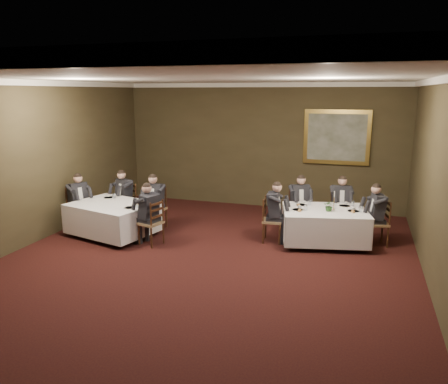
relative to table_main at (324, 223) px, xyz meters
The scene contains 29 objects.
ground 3.10m from the table_main, 132.98° to the right, with size 10.00×10.00×0.00m, color black.
ceiling 4.33m from the table_main, 132.98° to the right, with size 8.00×10.00×0.10m, color silver.
back_wall 3.70m from the table_main, 127.19° to the left, with size 8.00×0.10×3.50m, color #372F1B.
left_wall 6.62m from the table_main, 159.78° to the right, with size 0.10×10.00×3.50m, color #372F1B.
right_wall 3.22m from the table_main, 49.61° to the right, with size 0.10×10.00×3.50m, color #372F1B.
crown_molding 4.28m from the table_main, 132.98° to the right, with size 8.00×10.00×0.12m.
table_main is the anchor object (origin of this frame).
table_second 4.79m from the table_main, 168.53° to the right, with size 2.12×1.79×0.67m.
chair_main_backleft 1.05m from the table_main, 130.18° to the left, with size 0.58×0.57×1.00m.
diner_main_backleft 1.03m from the table_main, 130.35° to the left, with size 0.57×0.60×1.35m.
chair_main_backright 1.05m from the table_main, 74.86° to the left, with size 0.52×0.51×1.00m.
diner_main_backright 1.03m from the table_main, 74.56° to the left, with size 0.50×0.56×1.35m.
chair_main_endleft 1.15m from the table_main, 167.62° to the right, with size 0.46×0.48×1.00m.
diner_main_endleft 1.13m from the table_main, 167.55° to the right, with size 0.51×0.45×1.35m.
chair_main_endright 1.15m from the table_main, 12.49° to the left, with size 0.52×0.54×1.00m.
diner_main_endright 1.13m from the table_main, 12.45° to the left, with size 0.57×0.51×1.35m.
chair_sec_backleft 4.95m from the table_main, behind, with size 0.58×0.57×1.00m.
diner_sec_backleft 4.95m from the table_main, behind, with size 0.56×0.60×1.35m.
chair_sec_backright 4.00m from the table_main, behind, with size 0.45×0.43×1.00m.
diner_sec_backright 3.99m from the table_main, behind, with size 0.43×0.49×1.35m.
chair_sec_endright 3.77m from the table_main, 160.94° to the right, with size 0.52×0.54×1.00m.
diner_sec_endright 3.78m from the table_main, 161.04° to the right, with size 0.57×0.52×1.35m.
chair_sec_endleft 5.86m from the table_main, behind, with size 0.56×0.57×1.00m.
diner_sec_endleft 5.85m from the table_main, behind, with size 0.60×0.56×1.35m.
centerpiece 0.46m from the table_main, 46.53° to the right, with size 0.23×0.20×0.26m, color #2D5926.
candlestick 0.50m from the table_main, 17.59° to the left, with size 0.06×0.06×0.42m.
place_setting_table_main 0.67m from the table_main, 149.81° to the left, with size 0.33×0.31×0.14m.
place_setting_table_second 5.06m from the table_main, behind, with size 0.33×0.31×0.14m.
painting 3.14m from the table_main, 90.00° to the left, with size 1.74×0.09×1.46m.
Camera 1 is at (2.80, -7.11, 3.25)m, focal length 35.00 mm.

